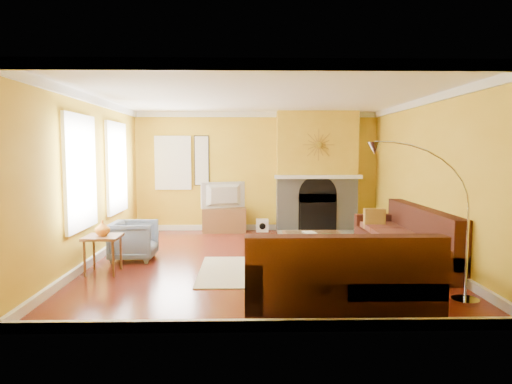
{
  "coord_description": "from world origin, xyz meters",
  "views": [
    {
      "loc": [
        -0.23,
        -7.43,
        1.81
      ],
      "look_at": [
        -0.07,
        0.4,
        1.11
      ],
      "focal_mm": 32.0,
      "sensor_mm": 36.0,
      "label": 1
    }
  ],
  "objects_px": {
    "sectional_sofa": "(345,242)",
    "coffee_table": "(314,246)",
    "armchair": "(134,240)",
    "side_table": "(103,254)",
    "arc_lamp": "(425,224)",
    "media_console": "(225,220)"
  },
  "relations": [
    {
      "from": "coffee_table",
      "to": "side_table",
      "type": "xyz_separation_m",
      "value": [
        -3.28,
        -0.92,
        0.08
      ]
    },
    {
      "from": "sectional_sofa",
      "to": "arc_lamp",
      "type": "distance_m",
      "value": 1.65
    },
    {
      "from": "media_console",
      "to": "sectional_sofa",
      "type": "bearing_deg",
      "value": -60.3
    },
    {
      "from": "armchair",
      "to": "media_console",
      "type": "bearing_deg",
      "value": -27.81
    },
    {
      "from": "sectional_sofa",
      "to": "side_table",
      "type": "relative_size",
      "value": 7.0
    },
    {
      "from": "armchair",
      "to": "arc_lamp",
      "type": "xyz_separation_m",
      "value": [
        3.97,
        -2.28,
        0.63
      ]
    },
    {
      "from": "coffee_table",
      "to": "armchair",
      "type": "distance_m",
      "value": 3.03
    },
    {
      "from": "coffee_table",
      "to": "armchair",
      "type": "relative_size",
      "value": 1.39
    },
    {
      "from": "media_console",
      "to": "side_table",
      "type": "xyz_separation_m",
      "value": [
        -1.64,
        -3.45,
        0.01
      ]
    },
    {
      "from": "media_console",
      "to": "side_table",
      "type": "height_order",
      "value": "side_table"
    },
    {
      "from": "armchair",
      "to": "arc_lamp",
      "type": "bearing_deg",
      "value": -119.91
    },
    {
      "from": "media_console",
      "to": "armchair",
      "type": "distance_m",
      "value": 2.97
    },
    {
      "from": "coffee_table",
      "to": "arc_lamp",
      "type": "distance_m",
      "value": 2.67
    },
    {
      "from": "armchair",
      "to": "side_table",
      "type": "distance_m",
      "value": 0.86
    },
    {
      "from": "side_table",
      "to": "arc_lamp",
      "type": "height_order",
      "value": "arc_lamp"
    },
    {
      "from": "sectional_sofa",
      "to": "coffee_table",
      "type": "relative_size",
      "value": 3.93
    },
    {
      "from": "coffee_table",
      "to": "media_console",
      "type": "xyz_separation_m",
      "value": [
        -1.64,
        2.53,
        0.07
      ]
    },
    {
      "from": "arc_lamp",
      "to": "media_console",
      "type": "bearing_deg",
      "value": 117.76
    },
    {
      "from": "sectional_sofa",
      "to": "coffee_table",
      "type": "height_order",
      "value": "sectional_sofa"
    },
    {
      "from": "side_table",
      "to": "armchair",
      "type": "bearing_deg",
      "value": 72.6
    },
    {
      "from": "armchair",
      "to": "coffee_table",
      "type": "bearing_deg",
      "value": -88.18
    },
    {
      "from": "armchair",
      "to": "side_table",
      "type": "relative_size",
      "value": 1.28
    }
  ]
}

